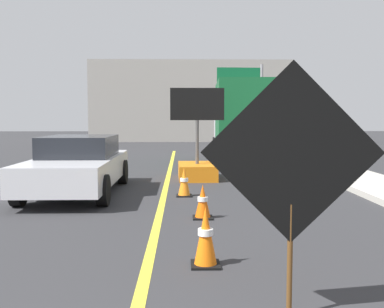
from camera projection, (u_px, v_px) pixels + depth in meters
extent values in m
cube|color=yellow|center=(153.00, 242.00, 6.62)|extent=(0.14, 36.00, 0.01)
cylinder|color=#593819|center=(290.00, 261.00, 4.10)|extent=(0.05, 0.05, 1.05)
cube|color=orange|center=(292.00, 152.00, 4.02)|extent=(1.55, 0.12, 1.56)
cube|color=black|center=(292.00, 153.00, 4.00)|extent=(1.63, 0.10, 1.63)
cube|color=black|center=(291.00, 152.00, 4.04)|extent=(0.28, 0.02, 0.52)
cube|color=orange|center=(197.00, 171.00, 13.46)|extent=(1.14, 1.83, 0.45)
cylinder|color=#4C4C4C|center=(197.00, 142.00, 13.39)|extent=(0.10, 0.10, 1.30)
cube|color=black|center=(197.00, 104.00, 13.30)|extent=(1.60, 0.12, 0.95)
sphere|color=yellow|center=(216.00, 104.00, 13.37)|extent=(0.09, 0.09, 0.09)
sphere|color=yellow|center=(205.00, 104.00, 13.36)|extent=(0.09, 0.09, 0.09)
sphere|color=yellow|center=(195.00, 104.00, 13.35)|extent=(0.09, 0.09, 0.09)
sphere|color=yellow|center=(185.00, 104.00, 13.33)|extent=(0.09, 0.09, 0.09)
sphere|color=yellow|center=(180.00, 98.00, 13.31)|extent=(0.09, 0.09, 0.09)
sphere|color=yellow|center=(180.00, 110.00, 13.34)|extent=(0.09, 0.09, 0.09)
cube|color=black|center=(243.00, 147.00, 19.30)|extent=(1.94, 6.74, 0.25)
cube|color=silver|center=(239.00, 121.00, 21.60)|extent=(2.43, 1.97, 1.90)
cube|color=#14592D|center=(246.00, 114.00, 18.17)|extent=(2.55, 4.64, 2.55)
cylinder|color=black|center=(216.00, 146.00, 21.60)|extent=(0.32, 0.91, 0.90)
cylinder|color=black|center=(262.00, 146.00, 21.54)|extent=(0.32, 0.91, 0.90)
cylinder|color=black|center=(219.00, 153.00, 17.34)|extent=(0.32, 0.91, 0.90)
cylinder|color=black|center=(277.00, 153.00, 17.29)|extent=(0.32, 0.91, 0.90)
cube|color=silver|center=(78.00, 170.00, 10.82)|extent=(1.84, 4.80, 0.60)
cube|color=black|center=(80.00, 146.00, 11.01)|extent=(1.61, 2.16, 0.50)
cylinder|color=black|center=(103.00, 190.00, 9.29)|extent=(0.22, 0.66, 0.66)
cylinder|color=black|center=(18.00, 191.00, 9.24)|extent=(0.22, 0.66, 0.66)
cylinder|color=black|center=(123.00, 172.00, 12.44)|extent=(0.22, 0.66, 0.66)
cylinder|color=black|center=(59.00, 172.00, 12.39)|extent=(0.22, 0.66, 0.66)
cylinder|color=gray|center=(261.00, 106.00, 27.06)|extent=(0.18, 0.18, 5.00)
cube|color=#0F6033|center=(239.00, 79.00, 26.83)|extent=(2.60, 0.19, 1.30)
cube|color=white|center=(238.00, 79.00, 26.86)|extent=(1.82, 0.10, 0.18)
cube|color=gray|center=(190.00, 102.00, 36.85)|extent=(15.26, 6.90, 6.12)
cube|color=black|center=(205.00, 265.00, 5.56)|extent=(0.36, 0.36, 0.03)
cone|color=orange|center=(206.00, 235.00, 5.53)|extent=(0.28, 0.28, 0.72)
cylinder|color=white|center=(206.00, 232.00, 5.53)|extent=(0.19, 0.19, 0.08)
cube|color=black|center=(203.00, 218.00, 8.18)|extent=(0.36, 0.36, 0.03)
cone|color=#EA5B0C|center=(203.00, 201.00, 8.15)|extent=(0.28, 0.28, 0.59)
cylinder|color=white|center=(203.00, 199.00, 8.15)|extent=(0.19, 0.19, 0.08)
cube|color=black|center=(184.00, 196.00, 10.48)|extent=(0.36, 0.36, 0.03)
cone|color=orange|center=(184.00, 181.00, 10.45)|extent=(0.28, 0.28, 0.65)
cylinder|color=white|center=(184.00, 180.00, 10.45)|extent=(0.19, 0.19, 0.08)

